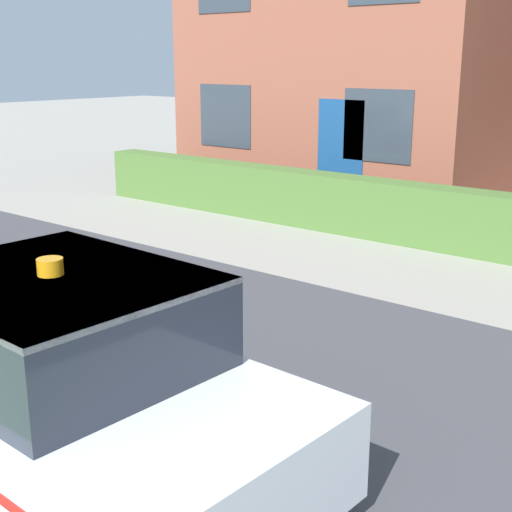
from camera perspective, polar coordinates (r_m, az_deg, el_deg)
road_strip at (r=6.49m, az=-4.99°, el=-10.24°), size 28.00×6.20×0.01m
garden_hedge at (r=11.05m, az=17.08°, el=2.53°), size 15.66×0.54×0.95m
police_car at (r=5.22m, az=-15.96°, el=-9.25°), size 4.18×1.93×1.54m
house_left at (r=16.66m, az=9.59°, el=18.73°), size 7.00×6.16×7.53m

